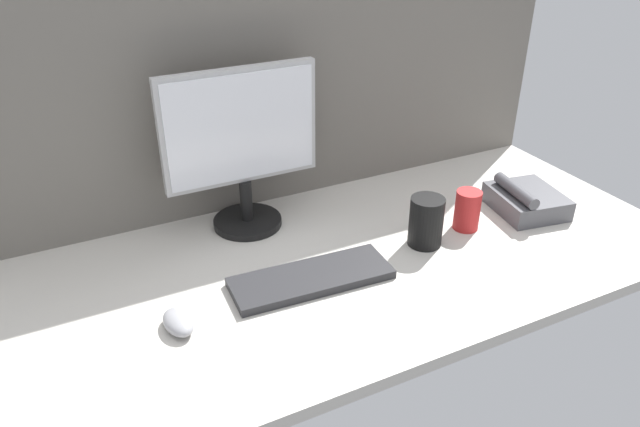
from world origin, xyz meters
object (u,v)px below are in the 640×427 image
Objects in this scene: keyboard at (311,278)px; mouse at (178,322)px; mug_black_travel at (426,222)px; monitor at (242,143)px; desk_phone at (525,200)px; mug_red_plastic at (467,210)px.

mouse reaches higher than keyboard.
keyboard is 33.12cm from mug_black_travel.
mouse is at bearing -175.72° from mug_black_travel.
mug_black_travel is at bearing -38.97° from monitor.
desk_phone reaches higher than keyboard.
mug_black_travel is 35.05cm from desk_phone.
monitor is 49.79cm from mug_black_travel.
mug_red_plastic is 14.38cm from mug_black_travel.
mug_red_plastic is at bearing 6.65° from mug_black_travel.
monitor reaches higher than mug_red_plastic.
monitor is at bearing 44.76° from mouse.
monitor is 4.38× the size of mouse.
desk_phone reaches higher than mouse.
monitor is 48.96cm from mouse.
monitor is 38.72cm from keyboard.
keyboard is 1.72× the size of desk_phone.
mug_red_plastic is 0.49× the size of desk_phone.
mug_black_travel is at bearing -176.80° from desk_phone.
monitor reaches higher than keyboard.
monitor is at bearing 141.03° from mug_black_travel.
keyboard is 67.61cm from desk_phone.
mug_red_plastic is 20.72cm from desk_phone.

